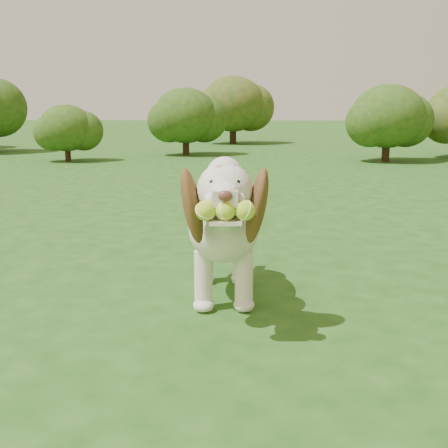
{
  "coord_description": "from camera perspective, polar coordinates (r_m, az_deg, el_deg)",
  "views": [
    {
      "loc": [
        0.09,
        -2.7,
        1.09
      ],
      "look_at": [
        -0.03,
        0.06,
        0.5
      ],
      "focal_mm": 45.0,
      "sensor_mm": 36.0,
      "label": 1
    }
  ],
  "objects": [
    {
      "name": "dog",
      "position": [
        3.1,
        -0.07,
        0.16
      ],
      "size": [
        0.47,
        1.32,
        0.86
      ],
      "rotation": [
        0.0,
        0.0,
        0.06
      ],
      "color": "silver",
      "rests_on": "ground"
    },
    {
      "name": "shrub_c",
      "position": [
        11.58,
        16.3,
        10.45
      ],
      "size": [
        1.45,
        1.45,
        1.5
      ],
      "color": "#382314",
      "rests_on": "ground"
    },
    {
      "name": "shrub_a",
      "position": [
        11.61,
        -15.71,
        9.36
      ],
      "size": [
        1.07,
        1.07,
        1.11
      ],
      "color": "#382314",
      "rests_on": "ground"
    },
    {
      "name": "shrub_i",
      "position": [
        16.46,
        0.92,
        12.09
      ],
      "size": [
        1.85,
        1.85,
        1.92
      ],
      "color": "#382314",
      "rests_on": "ground"
    },
    {
      "name": "shrub_b",
      "position": [
        12.64,
        -3.93,
        10.92
      ],
      "size": [
        1.43,
        1.43,
        1.48
      ],
      "color": "#382314",
      "rests_on": "ground"
    },
    {
      "name": "ground",
      "position": [
        2.92,
        0.62,
        -9.99
      ],
      "size": [
        80.0,
        80.0,
        0.0
      ],
      "primitive_type": "plane",
      "color": "#1B4614",
      "rests_on": "ground"
    }
  ]
}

